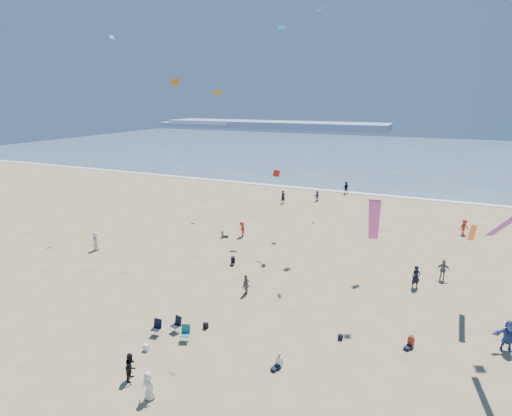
% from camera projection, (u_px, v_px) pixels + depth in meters
% --- Properties ---
extents(ground, '(220.00, 220.00, 0.00)m').
position_uv_depth(ground, '(169.00, 353.00, 23.06)').
color(ground, tan).
rests_on(ground, ground).
extents(ocean, '(220.00, 100.00, 0.06)m').
position_uv_depth(ocean, '(380.00, 153.00, 106.86)').
color(ocean, '#476B84').
rests_on(ocean, ground).
extents(surf_line, '(220.00, 1.20, 0.08)m').
position_uv_depth(surf_line, '(339.00, 191.00, 62.75)').
color(surf_line, white).
rests_on(surf_line, ground).
extents(headland_far, '(110.00, 20.00, 3.20)m').
position_uv_depth(headland_far, '(273.00, 125.00, 195.92)').
color(headland_far, '#7A8EA8').
rests_on(headland_far, ground).
extents(headland_near, '(40.00, 14.00, 2.00)m').
position_uv_depth(headland_near, '(198.00, 124.00, 207.22)').
color(headland_near, '#7A8EA8').
rests_on(headland_near, ground).
extents(standing_flyers, '(37.79, 55.99, 1.90)m').
position_uv_depth(standing_flyers, '(334.00, 252.00, 35.76)').
color(standing_flyers, slate).
rests_on(standing_flyers, ground).
extents(seated_group, '(20.29, 26.82, 0.84)m').
position_uv_depth(seated_group, '(272.00, 308.00, 27.12)').
color(seated_group, white).
rests_on(seated_group, ground).
extents(chair_cluster, '(2.72, 1.49, 1.00)m').
position_uv_depth(chair_cluster, '(172.00, 329.00, 24.53)').
color(chair_cluster, black).
rests_on(chair_cluster, ground).
extents(white_tote, '(0.35, 0.20, 0.40)m').
position_uv_depth(white_tote, '(146.00, 347.00, 23.20)').
color(white_tote, white).
rests_on(white_tote, ground).
extents(black_backpack, '(0.30, 0.22, 0.38)m').
position_uv_depth(black_backpack, '(206.00, 326.00, 25.45)').
color(black_backpack, black).
rests_on(black_backpack, ground).
extents(navy_bag, '(0.28, 0.18, 0.34)m').
position_uv_depth(navy_bag, '(340.00, 337.00, 24.28)').
color(navy_bag, black).
rests_on(navy_bag, ground).
extents(kites_aloft, '(47.50, 46.98, 30.79)m').
position_uv_depth(kites_aloft, '(379.00, 87.00, 27.43)').
color(kites_aloft, orange).
rests_on(kites_aloft, ground).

